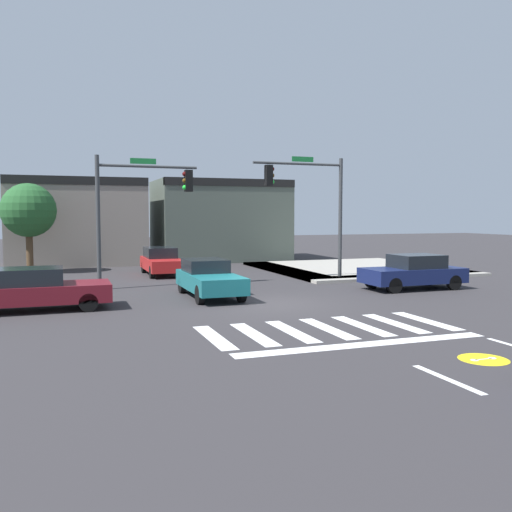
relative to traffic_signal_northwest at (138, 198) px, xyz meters
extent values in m
plane|color=#302D30|center=(3.74, -5.89, -3.88)|extent=(120.00, 120.00, 0.00)
cube|color=silver|center=(0.47, -10.39, -3.87)|extent=(0.45, 2.95, 0.01)
cube|color=silver|center=(1.56, -10.39, -3.87)|extent=(0.45, 2.95, 0.01)
cube|color=silver|center=(2.65, -10.39, -3.87)|extent=(0.45, 2.95, 0.01)
cube|color=silver|center=(3.74, -10.39, -3.87)|extent=(0.45, 2.95, 0.01)
cube|color=silver|center=(4.82, -10.39, -3.87)|extent=(0.45, 2.95, 0.01)
cube|color=silver|center=(5.91, -10.39, -3.87)|extent=(0.45, 2.95, 0.01)
cube|color=silver|center=(7.00, -10.39, -3.87)|extent=(0.45, 2.95, 0.01)
cube|color=white|center=(3.74, -12.39, -3.87)|extent=(6.80, 0.50, 0.01)
cube|color=white|center=(3.74, -15.39, -3.87)|extent=(0.16, 2.00, 0.01)
cylinder|color=yellow|center=(5.44, -14.48, -3.87)|extent=(1.08, 1.08, 0.01)
cylinder|color=white|center=(5.20, -14.48, -3.87)|extent=(0.17, 0.17, 0.00)
cylinder|color=white|center=(5.68, -14.48, -3.87)|extent=(0.17, 0.17, 0.00)
cube|color=white|center=(5.44, -14.48, -3.87)|extent=(0.49, 0.04, 0.00)
cube|color=#9E998E|center=(12.74, -0.69, -3.80)|extent=(10.00, 1.60, 0.15)
cube|color=#9E998E|center=(8.54, 4.11, -3.80)|extent=(1.60, 10.00, 0.15)
cube|color=#9E998E|center=(12.74, 4.11, -3.80)|extent=(10.00, 10.00, 0.15)
cube|color=gray|center=(-2.14, 12.89, -1.17)|extent=(8.24, 5.57, 5.42)
cube|color=black|center=(-2.14, 10.31, 1.29)|extent=(8.24, 0.50, 0.50)
cube|color=#4C564C|center=(7.34, 13.17, -1.13)|extent=(8.75, 6.12, 5.49)
cube|color=black|center=(7.34, 10.31, 1.37)|extent=(8.75, 0.50, 0.50)
cylinder|color=#383A3D|center=(-1.68, 0.00, -1.06)|extent=(0.18, 0.18, 5.64)
cylinder|color=#383A3D|center=(0.44, 0.00, 1.34)|extent=(4.23, 0.12, 0.12)
cube|color=black|center=(2.19, 0.00, 0.77)|extent=(0.32, 0.32, 0.95)
sphere|color=#470A0A|center=(2.02, 0.00, 1.06)|extent=(0.22, 0.22, 0.22)
sphere|color=#4C330C|center=(2.02, 0.00, 0.77)|extent=(0.22, 0.22, 0.22)
sphere|color=#1ED833|center=(2.02, 0.00, 0.47)|extent=(0.22, 0.22, 0.22)
cube|color=#197233|center=(0.23, 0.00, 1.56)|extent=(1.10, 0.03, 0.24)
cylinder|color=#383A3D|center=(9.67, -0.09, -0.94)|extent=(0.18, 0.18, 5.87)
cylinder|color=#383A3D|center=(7.42, -0.09, 1.66)|extent=(4.50, 0.12, 0.12)
cube|color=black|center=(5.93, -0.09, 1.09)|extent=(0.32, 0.32, 0.95)
sphere|color=#470A0A|center=(6.10, -0.09, 1.38)|extent=(0.22, 0.22, 0.22)
sphere|color=#4C330C|center=(6.10, -0.09, 1.09)|extent=(0.22, 0.22, 0.22)
sphere|color=#1ED833|center=(6.10, -0.09, 0.79)|extent=(0.22, 0.22, 0.22)
cube|color=#197233|center=(7.65, -0.09, 1.88)|extent=(1.10, 0.03, 0.24)
cube|color=#196B70|center=(2.16, -3.68, -3.27)|extent=(1.76, 4.37, 0.60)
cube|color=black|center=(2.16, -2.95, -2.71)|extent=(1.55, 1.87, 0.50)
cylinder|color=black|center=(2.93, -5.16, -3.53)|extent=(0.22, 0.69, 0.69)
cylinder|color=black|center=(1.39, -5.16, -3.53)|extent=(0.22, 0.69, 0.69)
cylinder|color=black|center=(2.93, -2.19, -3.53)|extent=(0.22, 0.69, 0.69)
cylinder|color=black|center=(1.39, -2.19, -3.53)|extent=(0.22, 0.69, 0.69)
cube|color=#141E4C|center=(10.86, -4.33, -3.28)|extent=(4.30, 1.90, 0.62)
cube|color=black|center=(11.04, -4.33, -2.69)|extent=(1.96, 1.67, 0.56)
cylinder|color=black|center=(12.32, -3.49, -3.56)|extent=(0.63, 0.22, 0.63)
cylinder|color=black|center=(12.32, -5.16, -3.56)|extent=(0.63, 0.22, 0.63)
cylinder|color=black|center=(9.40, -3.49, -3.56)|extent=(0.63, 0.22, 0.63)
cylinder|color=black|center=(9.40, -5.16, -3.56)|extent=(0.63, 0.22, 0.63)
cube|color=red|center=(1.80, 4.72, -3.29)|extent=(1.71, 4.17, 0.60)
cube|color=black|center=(1.80, 5.29, -2.72)|extent=(1.51, 2.10, 0.55)
cylinder|color=black|center=(2.55, 3.30, -3.56)|extent=(0.22, 0.63, 0.63)
cylinder|color=black|center=(1.06, 3.30, -3.56)|extent=(0.22, 0.63, 0.63)
cylinder|color=black|center=(2.55, 6.14, -3.56)|extent=(0.22, 0.63, 0.63)
cylinder|color=black|center=(1.06, 6.14, -3.56)|extent=(0.22, 0.63, 0.63)
cube|color=maroon|center=(-4.00, -4.58, -3.31)|extent=(4.76, 1.88, 0.59)
cube|color=black|center=(-4.37, -4.58, -2.73)|extent=(2.46, 1.65, 0.55)
cylinder|color=black|center=(-2.39, -3.75, -3.57)|extent=(0.61, 0.22, 0.61)
cylinder|color=black|center=(-2.39, -5.41, -3.57)|extent=(0.61, 0.22, 0.61)
cylinder|color=#4C3823|center=(-4.76, 8.11, -2.48)|extent=(0.36, 0.36, 2.80)
sphere|color=#235628|center=(-4.76, 8.11, -0.48)|extent=(2.90, 2.90, 2.90)
camera|label=1|loc=(-3.21, -23.88, -0.73)|focal=38.53mm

